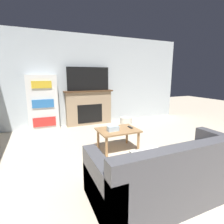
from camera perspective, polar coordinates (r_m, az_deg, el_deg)
wall_back at (r=5.54m, az=-6.57°, el=10.17°), size 6.24×0.06×2.70m
fireplace at (r=5.44m, az=-7.53°, el=1.48°), size 1.49×0.28×1.06m
tv at (r=5.34m, az=-7.72°, el=10.66°), size 1.27×0.03×0.69m
couch at (r=2.50m, az=19.73°, el=-18.23°), size 2.14×0.93×0.81m
coffee_table at (r=3.55m, az=1.91°, el=-6.65°), size 0.80×0.60×0.44m
tissue_box at (r=3.41m, az=0.32°, el=-5.42°), size 0.22×0.12×0.10m
remote_control at (r=3.65m, az=5.94°, el=-4.98°), size 0.04×0.15×0.02m
bookshelf at (r=5.19m, az=-21.63°, el=2.75°), size 0.79×0.29×1.52m
storage_basket at (r=5.59m, az=4.63°, el=-2.74°), size 0.37×0.37×0.20m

